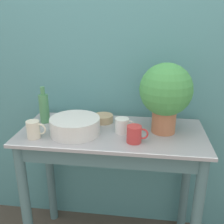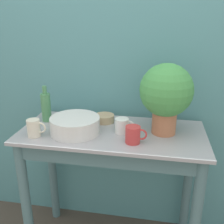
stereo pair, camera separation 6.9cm
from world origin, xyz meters
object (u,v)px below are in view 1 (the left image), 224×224
bottle_tall (44,108)px  bowl_small_tan (103,118)px  bowl_wash_large (75,126)px  mug_red (135,134)px  potted_plant (166,92)px  mug_cream (34,129)px  mug_white (122,126)px

bottle_tall → bowl_small_tan: 0.38m
bowl_wash_large → mug_red: (0.35, -0.07, -0.00)m
bottle_tall → mug_red: bottle_tall is taller
mug_red → potted_plant: bearing=44.9°
mug_cream → bowl_small_tan: bearing=39.4°
bowl_wash_large → bowl_small_tan: bearing=55.6°
bowl_wash_large → mug_cream: (-0.21, -0.09, 0.00)m
mug_red → mug_white: (-0.08, 0.12, -0.00)m
mug_red → mug_cream: bearing=-178.1°
mug_red → bowl_small_tan: bearing=128.9°
bowl_wash_large → bottle_tall: (-0.24, 0.14, 0.05)m
mug_white → bowl_small_tan: bearing=132.8°
potted_plant → mug_red: size_ratio=3.48×
mug_red → bowl_small_tan: 0.34m
potted_plant → mug_white: (-0.24, -0.04, -0.20)m
potted_plant → mug_cream: (-0.72, -0.18, -0.19)m
potted_plant → bowl_wash_large: 0.55m
mug_white → bowl_small_tan: mug_white is taller
bottle_tall → mug_white: size_ratio=2.01×
mug_red → bottle_tall: bearing=159.9°
potted_plant → bottle_tall: bearing=175.9°
mug_white → mug_red: bearing=-56.8°
potted_plant → mug_cream: bearing=-166.1°
bottle_tall → mug_cream: (0.03, -0.23, -0.05)m
bottle_tall → potted_plant: bearing=-4.1°
bowl_wash_large → mug_white: 0.28m
potted_plant → bowl_wash_large: potted_plant is taller
mug_white → bowl_wash_large: bearing=-170.2°
bottle_tall → mug_white: bearing=-10.8°
potted_plant → bowl_wash_large: (-0.51, -0.09, -0.19)m
bowl_wash_large → bowl_small_tan: 0.24m
mug_red → bowl_small_tan: size_ratio=0.93×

